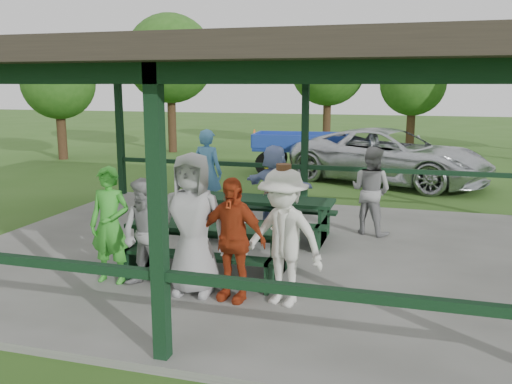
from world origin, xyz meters
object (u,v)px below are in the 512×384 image
(contestant_white_fedora, at_px, (283,237))
(spectator_blue, at_px, (208,172))
(spectator_grey, at_px, (371,191))
(pickup_truck, at_px, (390,156))
(spectator_lblue, at_px, (274,187))
(contestant_grey_left, at_px, (147,235))
(picnic_table_near, at_px, (211,242))
(contestant_green, at_px, (110,225))
(picnic_table_far, at_px, (261,213))
(farm_trailer, at_px, (301,152))
(contestant_red, at_px, (232,239))
(contestant_grey_mid, at_px, (193,224))

(contestant_white_fedora, xyz_separation_m, spectator_blue, (-2.68, 4.30, 0.04))
(contestant_white_fedora, bearing_deg, spectator_grey, 94.91)
(spectator_grey, height_order, pickup_truck, spectator_grey)
(spectator_lblue, bearing_deg, contestant_grey_left, 97.33)
(spectator_blue, bearing_deg, picnic_table_near, 121.47)
(contestant_green, distance_m, spectator_grey, 4.96)
(picnic_table_near, bearing_deg, spectator_grey, 53.28)
(spectator_lblue, height_order, pickup_truck, spectator_lblue)
(picnic_table_near, bearing_deg, pickup_truck, 76.13)
(picnic_table_far, relative_size, spectator_blue, 1.42)
(contestant_green, height_order, spectator_blue, spectator_blue)
(spectator_lblue, height_order, farm_trailer, spectator_lblue)
(contestant_red, relative_size, pickup_truck, 0.28)
(picnic_table_near, xyz_separation_m, spectator_grey, (2.14, 2.87, 0.36))
(contestant_green, xyz_separation_m, contestant_grey_left, (0.63, -0.12, -0.06))
(spectator_grey, bearing_deg, picnic_table_near, 77.01)
(spectator_blue, bearing_deg, contestant_grey_left, 109.95)
(contestant_white_fedora, height_order, spectator_lblue, contestant_white_fedora)
(contestant_grey_mid, bearing_deg, contestant_white_fedora, -5.03)
(spectator_lblue, xyz_separation_m, pickup_truck, (1.93, 6.30, -0.12))
(contestant_grey_left, height_order, pickup_truck, contestant_grey_left)
(spectator_grey, xyz_separation_m, farm_trailer, (-2.78, 7.15, -0.22))
(picnic_table_far, xyz_separation_m, spectator_grey, (1.91, 0.87, 0.36))
(spectator_grey, relative_size, farm_trailer, 0.40)
(contestant_grey_left, distance_m, pickup_truck, 10.32)
(contestant_green, xyz_separation_m, spectator_blue, (-0.14, 4.19, 0.10))
(picnic_table_near, distance_m, farm_trailer, 10.04)
(contestant_grey_mid, height_order, farm_trailer, contestant_grey_mid)
(picnic_table_far, bearing_deg, contestant_white_fedora, -69.19)
(picnic_table_near, xyz_separation_m, pickup_truck, (2.23, 9.04, 0.24))
(picnic_table_near, relative_size, contestant_grey_mid, 1.28)
(contestant_white_fedora, height_order, farm_trailer, contestant_white_fedora)
(picnic_table_near, distance_m, picnic_table_far, 2.01)
(spectator_grey, bearing_deg, contestant_grey_left, 77.78)
(contestant_grey_mid, height_order, spectator_lblue, contestant_grey_mid)
(picnic_table_far, height_order, contestant_grey_left, contestant_grey_left)
(picnic_table_far, xyz_separation_m, contestant_grey_left, (-0.82, -2.89, 0.30))
(contestant_white_fedora, bearing_deg, spectator_blue, 139.16)
(contestant_white_fedora, distance_m, farm_trailer, 11.08)
(contestant_grey_left, xyz_separation_m, pickup_truck, (2.82, 9.93, -0.07))
(contestant_red, xyz_separation_m, pickup_truck, (1.58, 9.95, -0.11))
(spectator_grey, distance_m, pickup_truck, 6.17)
(contestant_grey_left, bearing_deg, spectator_blue, 109.82)
(picnic_table_near, xyz_separation_m, contestant_red, (0.65, -0.91, 0.35))
(pickup_truck, height_order, farm_trailer, pickup_truck)
(contestant_grey_mid, relative_size, contestant_red, 1.18)
(spectator_blue, xyz_separation_m, spectator_grey, (3.50, -0.55, -0.10))
(spectator_grey, bearing_deg, spectator_lblue, 27.82)
(spectator_grey, bearing_deg, farm_trailer, -45.02)
(spectator_lblue, bearing_deg, contestant_white_fedora, 126.89)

